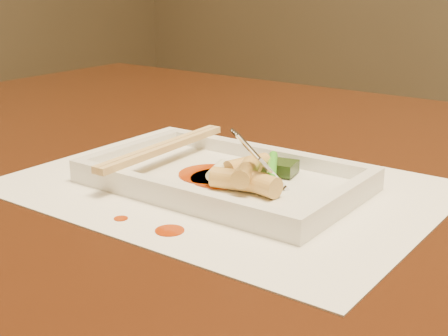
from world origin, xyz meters
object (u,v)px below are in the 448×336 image
Objects in this scene: table at (276,249)px; chopstick_a at (160,147)px; plate_base at (224,182)px; placemat at (224,186)px; fork at (299,109)px.

chopstick_a is (-0.09, -0.10, 0.13)m from table.
plate_base reaches higher than table.
placemat is 2.86× the size of fork.
chopstick_a reaches higher than plate_base.
chopstick_a is (-0.08, 0.00, 0.02)m from plate_base.
placemat is at bearing -92.19° from table.
placemat is 0.11m from fork.
fork reaches higher than plate_base.
plate_base reaches higher than placemat.
plate_base is at bearing -92.19° from table.
fork reaches higher than chopstick_a.
fork is at bearing 14.42° from plate_base.
plate_base is 0.08m from chopstick_a.
plate_base is 1.36× the size of chopstick_a.
plate_base is at bearing 0.00° from chopstick_a.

